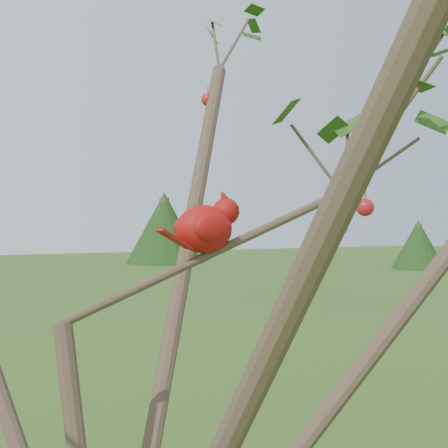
# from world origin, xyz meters

# --- Properties ---
(crabapple_tree) EXTENTS (2.35, 2.05, 2.95)m
(crabapple_tree) POSITION_xyz_m (0.03, -0.02, 2.12)
(crabapple_tree) COLOR #3F2E22
(crabapple_tree) RESTS_ON ground
(cardinal) EXTENTS (0.20, 0.12, 0.14)m
(cardinal) POSITION_xyz_m (0.23, 0.08, 2.13)
(cardinal) COLOR #A70F0E
(cardinal) RESTS_ON ground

